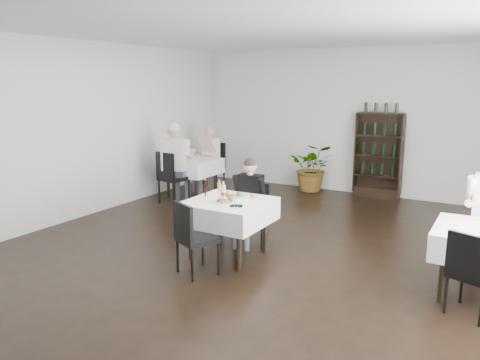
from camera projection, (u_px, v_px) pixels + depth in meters
name	position (u px, v px, depth m)	size (l,w,h in m)	color
room_shell	(249.00, 147.00, 5.88)	(9.00, 9.00, 9.00)	black
wine_shelf	(378.00, 156.00, 9.38)	(0.90, 0.28, 1.75)	black
main_table	(229.00, 211.00, 6.20)	(1.03, 1.03, 0.77)	black
left_table	(192.00, 167.00, 9.50)	(0.98, 0.98, 0.77)	black
potted_tree	(313.00, 167.00, 10.00)	(0.93, 0.81, 1.04)	#265F20
main_chair_far	(254.00, 210.00, 6.74)	(0.48, 0.49, 0.87)	black
main_chair_near	(192.00, 234.00, 5.60)	(0.55, 0.55, 0.91)	black
left_chair_far	(213.00, 164.00, 10.05)	(0.54, 0.54, 1.03)	black
left_chair_near	(170.00, 174.00, 8.91)	(0.54, 0.54, 1.02)	black
right_chair_near	(471.00, 269.00, 4.59)	(0.52, 0.52, 0.88)	black
diner_main	(248.00, 195.00, 6.63)	(0.48, 0.49, 1.26)	#45454D
diner_left_far	(207.00, 153.00, 9.97)	(0.61, 0.65, 1.42)	#45454D
diner_left_near	(176.00, 157.00, 8.91)	(0.65, 0.70, 1.56)	#45454D
plate_far	(233.00, 197.00, 6.30)	(0.30, 0.30, 0.09)	white
plate_near	(225.00, 202.00, 6.04)	(0.35, 0.35, 0.08)	white
pilsner_dark	(205.00, 189.00, 6.23)	(0.08, 0.08, 0.33)	black
pilsner_lager	(219.00, 190.00, 6.29)	(0.06, 0.06, 0.26)	gold
coke_bottle	(223.00, 193.00, 6.18)	(0.07, 0.07, 0.25)	silver
napkin_cutlery	(236.00, 206.00, 5.89)	(0.20, 0.18, 0.02)	black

